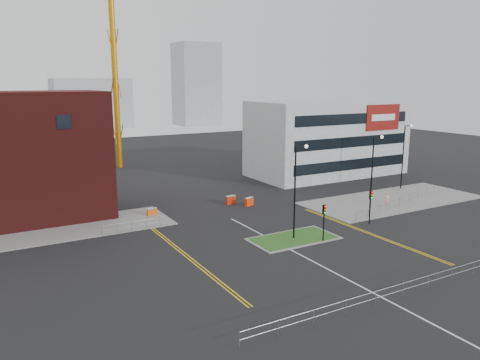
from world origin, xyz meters
name	(u,v)px	position (x,y,z in m)	size (l,w,h in m)	color
ground	(332,271)	(0.00, 0.00, 0.00)	(200.00, 200.00, 0.00)	black
pavement_left	(32,234)	(-20.00, 22.00, 0.06)	(28.00, 8.00, 0.12)	slate
pavement_right	(392,200)	(22.00, 14.00, 0.06)	(24.00, 10.00, 0.12)	slate
island_kerb	(294,239)	(2.00, 8.00, 0.04)	(8.60, 4.60, 0.08)	slate
grass_island	(294,238)	(2.00, 8.00, 0.06)	(8.00, 4.00, 0.12)	#264F1A
office_block	(327,138)	(26.01, 31.97, 6.00)	(25.00, 12.20, 12.00)	#A0A2A4
tower_crane	(148,18)	(3.66, 53.38, 25.54)	(51.23, 15.54, 36.93)	#C3770B
streetlamp_island	(297,184)	(2.22, 8.00, 5.41)	(1.46, 0.36, 9.18)	black
streetlamp_right_near	(373,170)	(14.22, 10.00, 5.41)	(1.46, 0.36, 9.18)	black
streetlamp_right_far	(404,151)	(28.22, 18.00, 5.41)	(1.46, 0.36, 9.18)	black
traffic_light_island	(324,216)	(4.00, 5.98, 2.57)	(0.28, 0.33, 3.65)	black
traffic_light_right	(371,201)	(12.00, 7.98, 2.57)	(0.28, 0.33, 3.65)	black
railing_front	(390,291)	(0.00, -6.00, 0.78)	(24.05, 0.05, 1.10)	gray
railing_left	(132,225)	(-11.00, 18.00, 0.74)	(6.05, 0.05, 1.10)	gray
railing_right	(400,200)	(20.50, 11.50, 0.78)	(19.05, 5.05, 1.10)	gray
centre_line	(316,263)	(0.00, 2.00, 0.01)	(0.15, 30.00, 0.01)	silver
yellow_left_a	(181,253)	(-9.00, 10.00, 0.01)	(0.12, 24.00, 0.01)	gold
yellow_left_b	(184,252)	(-8.70, 10.00, 0.01)	(0.12, 24.00, 0.01)	gold
yellow_right_a	(365,233)	(9.50, 6.00, 0.01)	(0.12, 20.00, 0.01)	gold
yellow_right_b	(368,232)	(9.80, 6.00, 0.01)	(0.12, 20.00, 0.01)	gold
skyline_b	(92,104)	(10.00, 130.00, 8.00)	(24.00, 12.00, 16.00)	gray
skyline_c	(196,85)	(45.00, 125.00, 14.00)	(14.00, 12.00, 28.00)	gray
skyline_d	(29,110)	(-8.00, 140.00, 6.00)	(30.00, 12.00, 12.00)	gray
pedestrian	(387,200)	(18.74, 11.88, 0.96)	(0.70, 0.46, 1.92)	pink
barrier_left	(152,212)	(-7.33, 22.44, 0.50)	(1.10, 0.37, 0.93)	#D8550C
barrier_mid	(231,200)	(3.00, 22.67, 0.58)	(1.30, 0.50, 1.08)	red
barrier_right	(249,201)	(4.56, 20.83, 0.56)	(1.30, 0.80, 1.04)	#FA360D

